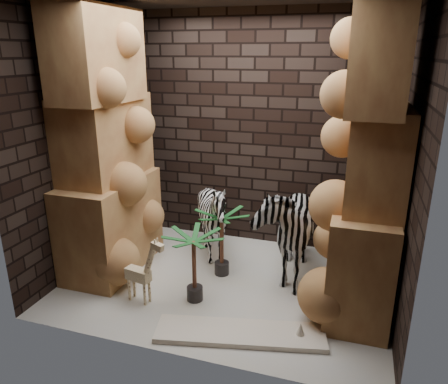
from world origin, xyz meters
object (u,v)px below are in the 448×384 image
(palm_back, at_px, (194,267))
(zebra_right, at_px, (285,218))
(giraffe_toy, at_px, (138,267))
(zebra_left, at_px, (214,223))
(palm_front, at_px, (222,243))
(surfboard, at_px, (240,333))

(palm_back, bearing_deg, zebra_right, 46.92)
(zebra_right, height_order, giraffe_toy, zebra_right)
(zebra_left, bearing_deg, palm_front, -42.59)
(zebra_right, relative_size, surfboard, 0.89)
(palm_back, bearing_deg, palm_front, 80.22)
(zebra_left, distance_m, giraffe_toy, 1.20)
(palm_front, distance_m, surfboard, 1.21)
(palm_front, distance_m, palm_back, 0.61)
(zebra_left, relative_size, surfboard, 0.70)
(palm_front, height_order, surfboard, palm_front)
(giraffe_toy, relative_size, palm_front, 0.98)
(zebra_right, relative_size, palm_back, 1.80)
(surfboard, bearing_deg, palm_back, 132.79)
(zebra_left, bearing_deg, palm_back, -69.22)
(giraffe_toy, bearing_deg, palm_front, 61.82)
(zebra_right, xyz_separation_m, giraffe_toy, (-1.33, -1.04, -0.30))
(zebra_left, relative_size, giraffe_toy, 1.38)
(giraffe_toy, distance_m, palm_back, 0.58)
(zebra_left, height_order, palm_back, zebra_left)
(zebra_right, relative_size, zebra_left, 1.28)
(palm_front, bearing_deg, zebra_left, 123.01)
(zebra_right, distance_m, giraffe_toy, 1.71)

